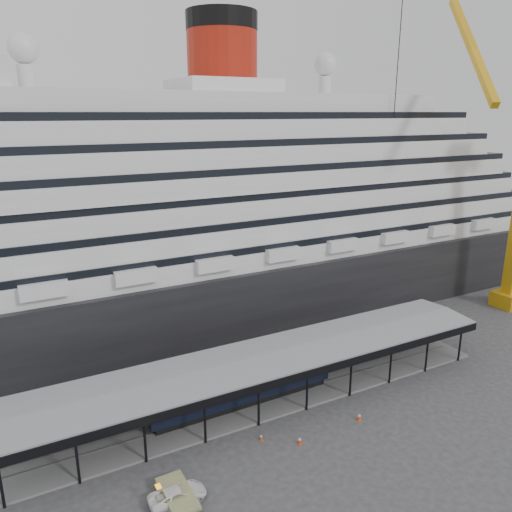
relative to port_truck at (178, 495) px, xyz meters
name	(u,v)px	position (x,y,z in m)	size (l,w,h in m)	color
ground	(288,422)	(13.58, 5.06, -0.66)	(200.00, 200.00, 0.00)	#343436
cruise_ship	(175,198)	(13.63, 37.06, 17.69)	(130.00, 30.00, 43.90)	black
platform_canopy	(264,379)	(13.58, 10.06, 1.71)	(56.00, 9.18, 5.30)	slate
port_truck	(178,495)	(0.00, 0.00, 0.00)	(2.18, 4.72, 1.31)	white
pullman_carriage	(242,384)	(10.90, 10.06, 1.85)	(20.92, 2.94, 20.51)	black
traffic_cone_left	(261,437)	(9.78, 3.77, -0.33)	(0.43, 0.43, 0.67)	#D7420B
traffic_cone_mid	(300,440)	(12.72, 1.52, -0.25)	(0.42, 0.42, 0.81)	red
traffic_cone_right	(359,416)	(20.19, 1.86, -0.23)	(0.54, 0.54, 0.85)	red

